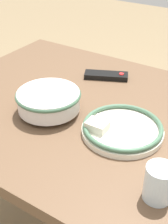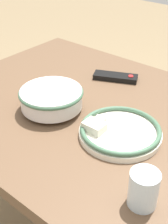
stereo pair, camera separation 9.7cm
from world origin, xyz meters
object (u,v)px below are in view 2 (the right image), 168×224
object	(u,v)px
food_plate	(119,131)
tv_remote	(116,77)
noodle_bowl	(51,98)
drinking_glass	(143,189)

from	to	relation	value
food_plate	tv_remote	world-z (taller)	food_plate
noodle_bowl	tv_remote	xyz separation A→B (m)	(0.04, 0.32, -0.03)
noodle_bowl	drinking_glass	world-z (taller)	drinking_glass
food_plate	tv_remote	bearing A→B (deg)	126.21
tv_remote	noodle_bowl	bearing A→B (deg)	-31.68
noodle_bowl	food_plate	world-z (taller)	noodle_bowl
noodle_bowl	tv_remote	size ratio (longest dim) A/B	1.19
tv_remote	drinking_glass	distance (m)	0.62
food_plate	drinking_glass	xyz separation A→B (m)	(0.19, -0.18, 0.03)
drinking_glass	noodle_bowl	bearing A→B (deg)	160.79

